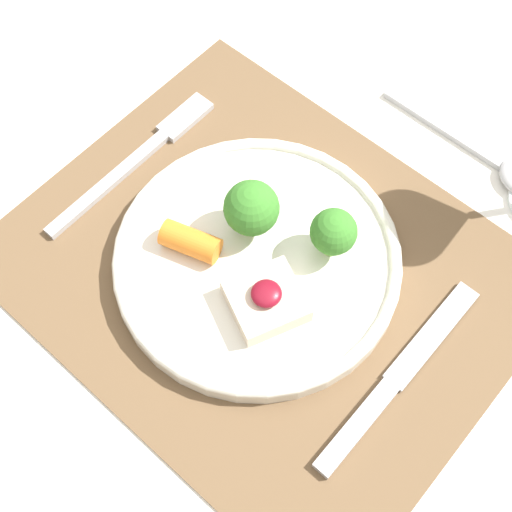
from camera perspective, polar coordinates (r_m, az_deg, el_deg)
The scene contains 7 objects.
ground_plane at distance 1.36m, azimuth 0.33°, elevation -15.39°, with size 8.00×8.00×0.00m, color #4C4742.
dining_table at distance 0.73m, azimuth 0.59°, elevation -4.35°, with size 1.48×0.97×0.75m.
placemat at distance 0.65m, azimuth 0.66°, elevation -1.23°, with size 0.44×0.36×0.00m, color brown.
dinner_plate at distance 0.63m, azimuth 0.14°, elevation -0.14°, with size 0.26×0.26×0.08m.
fork at distance 0.72m, azimuth -9.02°, elevation 8.11°, with size 0.02×0.21×0.01m.
knife at distance 0.61m, azimuth 10.59°, elevation -10.30°, with size 0.02×0.21×0.01m.
spoon at distance 0.74m, azimuth 19.72°, elevation 6.59°, with size 0.19×0.05×0.02m.
Camera 1 is at (0.18, -0.22, 1.33)m, focal length 50.00 mm.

